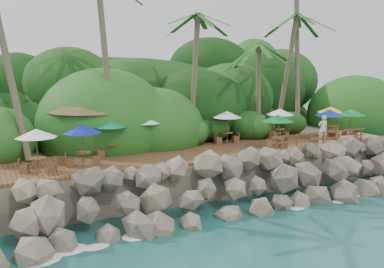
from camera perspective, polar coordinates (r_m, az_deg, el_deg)
name	(u,v)px	position (r m, az deg, el deg)	size (l,w,h in m)	color
ground	(247,221)	(21.10, 7.46, -11.54)	(140.00, 140.00, 0.00)	#19514F
land_base	(137,145)	(34.76, -7.40, -1.44)	(32.00, 25.20, 2.10)	gray
jungle_hill	(112,143)	(41.99, -10.74, -1.13)	(44.80, 28.00, 15.40)	#143811
seawall	(226,188)	(22.33, 4.63, -7.20)	(29.00, 4.00, 2.30)	gray
terrace	(192,154)	(25.47, 0.00, -2.66)	(26.00, 5.00, 0.20)	brown
jungle_foliage	(141,160)	(34.04, -6.80, -3.46)	(44.00, 16.00, 12.00)	#143811
foam_line	(244,219)	(21.33, 7.00, -11.22)	(25.20, 0.80, 0.06)	white
palapa	(91,93)	(26.66, -13.36, 5.42)	(5.49, 5.49, 4.60)	brown
dining_clusters	(230,120)	(26.62, 5.16, 1.91)	(22.63, 5.05, 2.14)	brown
railing	(324,138)	(28.13, 17.28, -0.48)	(7.20, 0.10, 1.00)	brown
waiter	(323,129)	(29.76, 17.15, 0.65)	(0.67, 0.44, 1.84)	white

